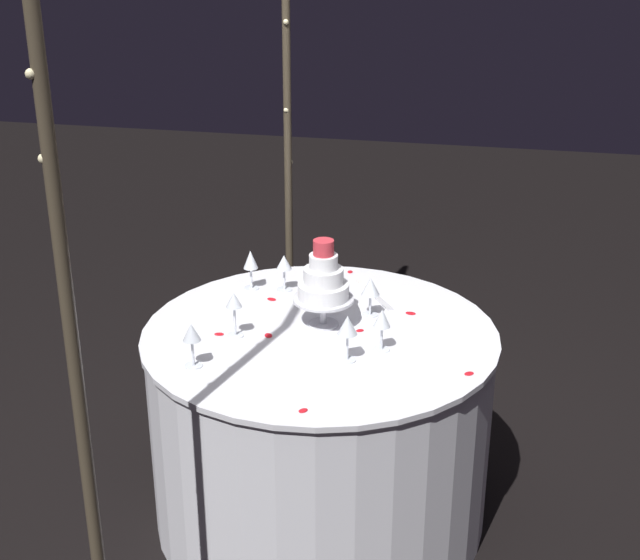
{
  "coord_description": "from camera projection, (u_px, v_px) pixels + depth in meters",
  "views": [
    {
      "loc": [
        -2.78,
        -0.62,
        2.16
      ],
      "look_at": [
        0.0,
        0.0,
        0.98
      ],
      "focal_mm": 49.81,
      "sensor_mm": 36.0,
      "label": 1
    }
  ],
  "objects": [
    {
      "name": "ground_plane",
      "position": [
        320.0,
        511.0,
        3.46
      ],
      "size": [
        12.0,
        12.0,
        0.0
      ],
      "primitive_type": "plane",
      "color": "black"
    },
    {
      "name": "decorative_arch",
      "position": [
        208.0,
        116.0,
        2.95
      ],
      "size": [
        2.14,
        0.06,
        2.36
      ],
      "color": "#473D2D",
      "rests_on": "ground"
    },
    {
      "name": "main_table",
      "position": [
        320.0,
        425.0,
        3.31
      ],
      "size": [
        1.27,
        1.27,
        0.78
      ],
      "color": "white",
      "rests_on": "ground"
    },
    {
      "name": "tiered_cake",
      "position": [
        323.0,
        283.0,
        3.15
      ],
      "size": [
        0.22,
        0.22,
        0.33
      ],
      "color": "silver",
      "rests_on": "main_table"
    },
    {
      "name": "wine_glass_0",
      "position": [
        382.0,
        320.0,
        2.99
      ],
      "size": [
        0.06,
        0.06,
        0.15
      ],
      "color": "silver",
      "rests_on": "main_table"
    },
    {
      "name": "wine_glass_1",
      "position": [
        234.0,
        303.0,
        3.08
      ],
      "size": [
        0.06,
        0.06,
        0.17
      ],
      "color": "silver",
      "rests_on": "main_table"
    },
    {
      "name": "wine_glass_2",
      "position": [
        251.0,
        261.0,
        3.48
      ],
      "size": [
        0.06,
        0.06,
        0.16
      ],
      "color": "silver",
      "rests_on": "main_table"
    },
    {
      "name": "wine_glass_3",
      "position": [
        284.0,
        264.0,
        3.47
      ],
      "size": [
        0.06,
        0.06,
        0.15
      ],
      "color": "silver",
      "rests_on": "main_table"
    },
    {
      "name": "wine_glass_4",
      "position": [
        371.0,
        288.0,
        3.25
      ],
      "size": [
        0.07,
        0.07,
        0.15
      ],
      "color": "silver",
      "rests_on": "main_table"
    },
    {
      "name": "wine_glass_5",
      "position": [
        192.0,
        335.0,
        2.88
      ],
      "size": [
        0.06,
        0.06,
        0.16
      ],
      "color": "silver",
      "rests_on": "main_table"
    },
    {
      "name": "wine_glass_6",
      "position": [
        347.0,
        327.0,
        2.91
      ],
      "size": [
        0.07,
        0.07,
        0.16
      ],
      "color": "silver",
      "rests_on": "main_table"
    },
    {
      "name": "cake_knife",
      "position": [
        372.0,
        293.0,
        3.47
      ],
      "size": [
        0.26,
        0.19,
        0.01
      ],
      "color": "silver",
      "rests_on": "main_table"
    },
    {
      "name": "rose_petal_0",
      "position": [
        351.0,
        272.0,
        3.68
      ],
      "size": [
        0.03,
        0.02,
        0.0
      ],
      "primitive_type": "ellipsoid",
      "rotation": [
        0.0,
        0.0,
        3.22
      ],
      "color": "red",
      "rests_on": "main_table"
    },
    {
      "name": "rose_petal_1",
      "position": [
        268.0,
        335.0,
        3.13
      ],
      "size": [
        0.05,
        0.04,
        0.0
      ],
      "primitive_type": "ellipsoid",
      "rotation": [
        0.0,
        0.0,
        0.45
      ],
      "color": "red",
      "rests_on": "main_table"
    },
    {
      "name": "rose_petal_2",
      "position": [
        219.0,
        334.0,
        3.14
      ],
      "size": [
        0.03,
        0.04,
        0.0
      ],
      "primitive_type": "ellipsoid",
      "rotation": [
        0.0,
        0.0,
        4.84
      ],
      "color": "red",
      "rests_on": "main_table"
    },
    {
      "name": "rose_petal_3",
      "position": [
        339.0,
        278.0,
        3.61
      ],
      "size": [
        0.03,
        0.03,
        0.0
      ],
      "primitive_type": "ellipsoid",
      "rotation": [
        0.0,
        0.0,
        5.82
      ],
      "color": "red",
      "rests_on": "main_table"
    },
    {
      "name": "rose_petal_4",
      "position": [
        411.0,
        313.0,
        3.3
      ],
      "size": [
        0.03,
        0.04,
        0.0
      ],
      "primitive_type": "ellipsoid",
      "rotation": [
        0.0,
        0.0,
        1.41
      ],
      "color": "red",
      "rests_on": "main_table"
    },
    {
      "name": "rose_petal_5",
      "position": [
        303.0,
        410.0,
        2.66
      ],
      "size": [
        0.04,
        0.04,
        0.0
      ],
      "primitive_type": "ellipsoid",
      "rotation": [
        0.0,
        0.0,
        2.53
      ],
      "color": "red",
      "rests_on": "main_table"
    },
    {
      "name": "rose_petal_6",
      "position": [
        272.0,
        299.0,
        3.42
      ],
      "size": [
        0.04,
        0.05,
        0.0
      ],
      "primitive_type": "ellipsoid",
      "rotation": [
        0.0,
        0.0,
        1.18
      ],
      "color": "red",
      "rests_on": "main_table"
    },
    {
      "name": "rose_petal_7",
      "position": [
        324.0,
        277.0,
        3.62
      ],
      "size": [
        0.04,
        0.04,
        0.0
      ],
      "primitive_type": "ellipsoid",
      "rotation": [
        0.0,
        0.0,
        4.19
      ],
      "color": "red",
      "rests_on": "main_table"
    },
    {
      "name": "rose_petal_8",
      "position": [
        320.0,
        293.0,
        3.48
      ],
      "size": [
        0.04,
        0.04,
        0.0
      ],
      "primitive_type": "ellipsoid",
      "rotation": [
        0.0,
        0.0,
        2.23
      ],
      "color": "red",
      "rests_on": "main_table"
    },
    {
      "name": "rose_petal_9",
      "position": [
        469.0,
        374.0,
        2.87
      ],
      "size": [
        0.04,
        0.04,
        0.0
      ],
      "primitive_type": "ellipsoid",
      "rotation": [
        0.0,
        0.0,
        5.46
      ],
      "color": "red",
      "rests_on": "main_table"
    },
    {
      "name": "rose_petal_10",
      "position": [
        360.0,
        330.0,
        3.17
      ],
      "size": [
        0.03,
        0.04,
        0.0
      ],
      "primitive_type": "ellipsoid",
      "rotation": [
        0.0,
        0.0,
        2.21
      ],
      "color": "red",
      "rests_on": "main_table"
    }
  ]
}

